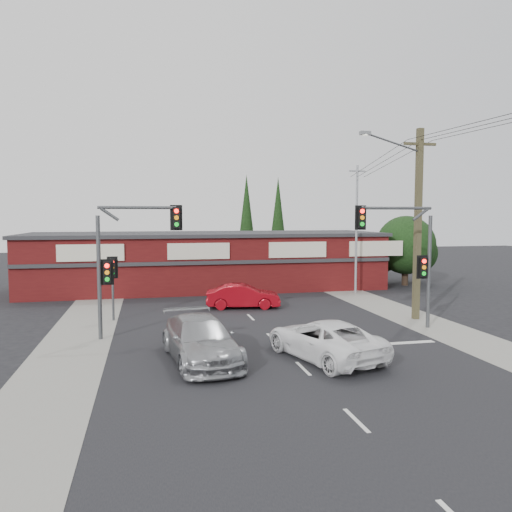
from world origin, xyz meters
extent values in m
plane|color=black|center=(0.00, 0.00, 0.00)|extent=(120.00, 120.00, 0.00)
cube|color=black|center=(0.00, 5.00, 0.01)|extent=(14.00, 70.00, 0.01)
cube|color=gray|center=(-8.50, 5.00, 0.01)|extent=(3.00, 70.00, 0.02)
cube|color=gray|center=(8.50, 5.00, 0.01)|extent=(3.00, 70.00, 0.02)
cube|color=silver|center=(3.50, -1.50, 0.01)|extent=(6.50, 0.35, 0.01)
imported|color=white|center=(1.19, -2.94, 0.75)|extent=(3.94, 5.89, 1.50)
imported|color=#9A9C9F|center=(-3.49, -2.27, 0.82)|extent=(2.98, 5.90, 1.64)
imported|color=maroon|center=(0.12, 8.08, 0.72)|extent=(4.54, 2.18, 1.44)
cube|color=silver|center=(0.00, -8.69, 0.01)|extent=(0.12, 1.60, 0.01)
cube|color=silver|center=(0.00, -4.04, 0.01)|extent=(0.12, 1.60, 0.01)
cube|color=silver|center=(0.00, 0.62, 0.01)|extent=(0.12, 1.60, 0.01)
cube|color=silver|center=(0.00, 5.27, 0.01)|extent=(0.12, 1.60, 0.01)
cube|color=silver|center=(0.00, 9.92, 0.01)|extent=(0.12, 1.60, 0.01)
cube|color=silver|center=(0.00, 14.58, 0.01)|extent=(0.12, 1.60, 0.01)
cube|color=silver|center=(0.00, 19.23, 0.01)|extent=(0.12, 1.60, 0.01)
cube|color=silver|center=(0.00, 23.89, 0.01)|extent=(0.12, 1.60, 0.01)
cube|color=silver|center=(0.00, 28.54, 0.01)|extent=(0.12, 1.60, 0.01)
cube|color=silver|center=(0.00, 33.19, 0.01)|extent=(0.12, 1.60, 0.01)
cube|color=#460E0F|center=(-1.00, 17.00, 2.00)|extent=(26.00, 8.00, 4.00)
cube|color=#2D2D30|center=(-1.00, 17.00, 4.10)|extent=(26.40, 8.40, 0.25)
cube|color=beige|center=(-9.00, 12.95, 3.10)|extent=(4.20, 0.12, 1.10)
cube|color=beige|center=(-2.00, 12.95, 3.10)|extent=(4.20, 0.12, 1.10)
cube|color=beige|center=(5.00, 12.95, 3.10)|extent=(4.20, 0.12, 1.10)
cube|color=beige|center=(11.00, 12.95, 3.10)|extent=(4.20, 0.12, 1.10)
cube|color=#2D2D30|center=(-1.00, 12.90, 2.30)|extent=(26.00, 0.15, 0.25)
cylinder|color=#2D2116|center=(14.50, 15.00, 0.90)|extent=(0.50, 0.50, 1.80)
sphere|color=black|center=(14.50, 15.00, 3.20)|extent=(4.60, 4.60, 4.60)
sphere|color=black|center=(16.00, 16.00, 2.50)|extent=(3.40, 3.40, 3.40)
sphere|color=black|center=(13.20, 16.40, 2.30)|extent=(2.80, 2.80, 2.80)
cylinder|color=#2D2116|center=(3.50, 24.00, 1.00)|extent=(0.24, 0.24, 2.00)
cone|color=black|center=(3.50, 24.00, 5.50)|extent=(1.80, 1.80, 7.50)
cylinder|color=#2D2116|center=(7.00, 26.00, 1.00)|extent=(0.24, 0.24, 2.00)
cone|color=black|center=(7.00, 26.00, 5.50)|extent=(1.80, 1.80, 7.50)
cylinder|color=#47494C|center=(-7.50, 2.00, 2.75)|extent=(0.18, 0.18, 5.50)
cylinder|color=#47494C|center=(-5.80, 2.00, 5.85)|extent=(3.40, 0.14, 0.14)
cylinder|color=#47494C|center=(-6.99, 2.00, 5.55)|extent=(0.82, 0.14, 0.63)
cube|color=black|center=(-4.10, 2.00, 5.40)|extent=(0.32, 0.22, 0.95)
cube|color=black|center=(-4.10, 2.07, 5.40)|extent=(0.55, 0.04, 1.15)
cylinder|color=#FF0C07|center=(-4.10, 1.87, 5.70)|extent=(0.20, 0.06, 0.20)
cylinder|color=orange|center=(-4.10, 1.87, 5.40)|extent=(0.20, 0.06, 0.20)
cylinder|color=#0CE526|center=(-4.10, 1.87, 5.10)|extent=(0.20, 0.06, 0.20)
cube|color=black|center=(-7.15, 2.00, 3.00)|extent=(0.32, 0.22, 0.95)
cube|color=black|center=(-7.15, 2.07, 3.00)|extent=(0.55, 0.04, 1.15)
cylinder|color=#FF0C07|center=(-7.15, 1.87, 3.30)|extent=(0.20, 0.06, 0.20)
cylinder|color=orange|center=(-7.15, 1.87, 3.00)|extent=(0.20, 0.06, 0.20)
cylinder|color=#0CE526|center=(-7.15, 1.87, 2.70)|extent=(0.20, 0.06, 0.20)
cylinder|color=#47494C|center=(8.00, 1.00, 2.75)|extent=(0.18, 0.18, 5.50)
cylinder|color=#47494C|center=(6.20, 1.00, 5.85)|extent=(3.60, 0.14, 0.14)
cylinder|color=#47494C|center=(7.46, 1.00, 5.55)|extent=(0.82, 0.14, 0.63)
cube|color=black|center=(4.40, 1.00, 5.40)|extent=(0.32, 0.22, 0.95)
cube|color=black|center=(4.40, 1.07, 5.40)|extent=(0.55, 0.04, 1.15)
cylinder|color=#FF0C07|center=(4.40, 0.87, 5.70)|extent=(0.20, 0.06, 0.20)
cylinder|color=orange|center=(4.40, 0.87, 5.40)|extent=(0.20, 0.06, 0.20)
cylinder|color=#0CE526|center=(4.40, 0.87, 5.10)|extent=(0.20, 0.06, 0.20)
cube|color=black|center=(7.65, 1.00, 3.00)|extent=(0.32, 0.22, 0.95)
cube|color=black|center=(7.65, 1.07, 3.00)|extent=(0.55, 0.04, 1.15)
cylinder|color=#FF0C07|center=(7.65, 0.87, 3.30)|extent=(0.20, 0.06, 0.20)
cylinder|color=orange|center=(7.65, 0.87, 3.00)|extent=(0.20, 0.06, 0.20)
cylinder|color=#0CE526|center=(7.65, 0.87, 2.70)|extent=(0.20, 0.06, 0.20)
cylinder|color=#47494C|center=(-7.20, 6.00, 1.50)|extent=(0.12, 0.12, 3.00)
cube|color=black|center=(-7.20, 6.00, 2.80)|extent=(0.32, 0.22, 0.95)
cube|color=black|center=(-7.20, 6.07, 2.80)|extent=(0.55, 0.04, 1.15)
cylinder|color=#FF0C07|center=(-7.20, 5.87, 3.10)|extent=(0.20, 0.06, 0.20)
cylinder|color=orange|center=(-7.20, 5.87, 2.80)|extent=(0.20, 0.06, 0.20)
cylinder|color=#0CE526|center=(-7.20, 5.87, 2.50)|extent=(0.20, 0.06, 0.20)
cube|color=brown|center=(8.50, 3.00, 5.00)|extent=(0.30, 0.30, 10.00)
cube|color=brown|center=(8.50, 3.00, 9.20)|extent=(1.80, 0.14, 0.14)
cylinder|color=#47494C|center=(6.90, 2.85, 9.20)|extent=(3.23, 0.39, 0.89)
cube|color=slate|center=(5.30, 2.70, 9.60)|extent=(0.55, 0.25, 0.18)
cylinder|color=silver|center=(5.30, 2.70, 9.50)|extent=(0.28, 0.28, 0.05)
cylinder|color=gray|center=(9.00, 12.00, 4.50)|extent=(0.16, 0.16, 9.00)
cube|color=gray|center=(9.00, 12.00, 8.60)|extent=(1.20, 0.10, 0.10)
cylinder|color=black|center=(8.15, 7.50, 8.80)|extent=(0.73, 9.01, 1.22)
cylinder|color=black|center=(8.75, 7.50, 8.80)|extent=(0.52, 9.00, 1.22)
cylinder|color=black|center=(9.34, 7.50, 8.80)|extent=(0.31, 9.00, 1.22)
camera|label=1|loc=(-5.39, -20.78, 5.47)|focal=35.00mm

